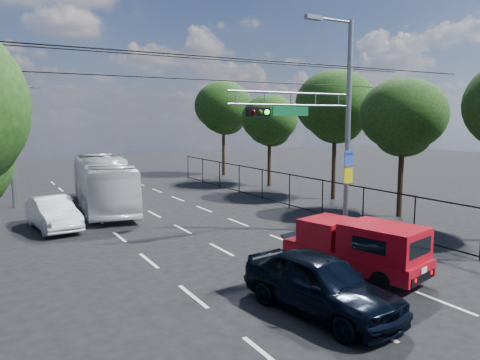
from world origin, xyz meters
TOP-DOWN VIEW (x-y plane):
  - ground at (0.00, 0.00)m, footprint 120.00×120.00m
  - lane_markings at (-0.00, 14.00)m, footprint 6.12×38.00m
  - signal_mast at (5.28, 7.99)m, footprint 6.43×0.39m
  - streetlight_left at (-6.33, 22.00)m, footprint 2.09×0.22m
  - utility_wires at (0.00, 8.83)m, footprint 22.00×5.04m
  - fence_right at (7.60, 12.17)m, footprint 0.06×34.03m
  - tree_right_b at (11.22, 9.02)m, footprint 4.50×4.50m
  - tree_right_c at (11.82, 15.02)m, footprint 5.10×5.10m
  - tree_right_d at (11.42, 22.02)m, footprint 4.32×4.32m
  - tree_right_e at (11.62, 30.02)m, footprint 5.28×5.28m
  - red_pickup at (2.52, 3.07)m, footprint 2.91×5.21m
  - navy_hatchback at (-0.49, 1.25)m, footprint 2.54×5.01m
  - white_bus at (-1.99, 19.11)m, footprint 3.80×10.95m
  - white_van at (-5.28, 15.09)m, footprint 2.08×4.72m

SIDE VIEW (x-z plane):
  - ground at x=0.00m, z-range 0.00..0.00m
  - lane_markings at x=0.00m, z-range 0.00..0.01m
  - white_van at x=-5.28m, z-range 0.00..1.51m
  - navy_hatchback at x=-0.49m, z-range 0.00..1.64m
  - red_pickup at x=2.52m, z-range 0.06..1.90m
  - fence_right at x=7.60m, z-range 0.03..2.03m
  - white_bus at x=-1.99m, z-range 0.00..2.99m
  - streetlight_left at x=-6.33m, z-range 0.40..7.48m
  - tree_right_d at x=11.42m, z-range 1.34..8.36m
  - tree_right_b at x=11.22m, z-range 1.40..8.71m
  - signal_mast at x=5.28m, z-range 0.49..9.99m
  - tree_right_c at x=11.82m, z-range 1.59..9.88m
  - tree_right_e at x=11.62m, z-range 1.65..10.23m
  - utility_wires at x=0.00m, z-range 6.86..7.60m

